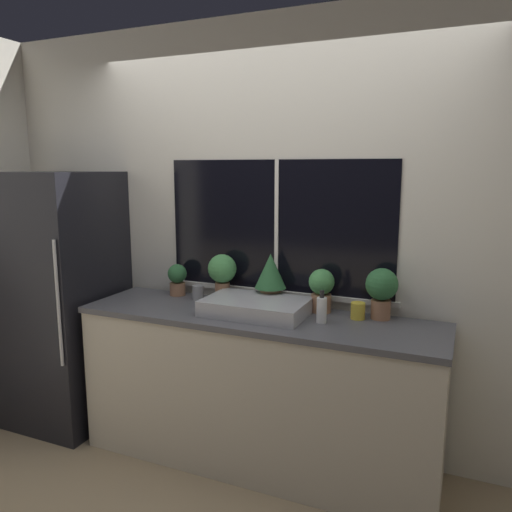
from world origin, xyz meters
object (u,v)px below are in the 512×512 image
at_px(potted_plant_center, 271,276).
at_px(mug_yellow, 358,311).
at_px(soap_bottle, 322,309).
at_px(potted_plant_left, 222,272).
at_px(mug_grey, 198,293).
at_px(potted_plant_right, 321,288).
at_px(sink, 256,306).
at_px(potted_plant_far_left, 177,278).
at_px(refrigerator, 64,299).
at_px(potted_plant_far_right, 382,289).

height_order(potted_plant_center, mug_yellow, potted_plant_center).
bearing_deg(soap_bottle, potted_plant_left, 164.15).
xyz_separation_m(mug_grey, mug_yellow, (1.04, -0.00, -0.00)).
bearing_deg(potted_plant_right, potted_plant_center, -180.00).
distance_m(sink, potted_plant_left, 0.40).
bearing_deg(potted_plant_far_left, soap_bottle, -10.93).
distance_m(refrigerator, mug_yellow, 2.03).
relative_size(potted_plant_far_left, soap_bottle, 1.16).
bearing_deg(mug_grey, sink, -16.65).
height_order(refrigerator, potted_plant_far_right, refrigerator).
distance_m(mug_grey, mug_yellow, 1.04).
relative_size(potted_plant_center, mug_grey, 3.45).
bearing_deg(soap_bottle, potted_plant_far_left, 169.07).
height_order(sink, soap_bottle, sink).
height_order(sink, potted_plant_far_right, potted_plant_far_right).
height_order(refrigerator, sink, refrigerator).
bearing_deg(refrigerator, mug_grey, 10.26).
xyz_separation_m(refrigerator, potted_plant_center, (1.47, 0.23, 0.25)).
xyz_separation_m(potted_plant_left, potted_plant_right, (0.66, 0.00, -0.04)).
xyz_separation_m(refrigerator, potted_plant_far_left, (0.79, 0.23, 0.17)).
distance_m(sink, mug_grey, 0.49).
relative_size(sink, potted_plant_right, 2.30).
distance_m(potted_plant_far_left, mug_grey, 0.21).
xyz_separation_m(potted_plant_center, potted_plant_right, (0.32, 0.00, -0.05)).
relative_size(potted_plant_right, mug_yellow, 2.73).
bearing_deg(potted_plant_far_left, mug_yellow, -2.56).
distance_m(potted_plant_center, soap_bottle, 0.45).
xyz_separation_m(potted_plant_far_left, potted_plant_far_right, (1.35, 0.00, 0.06)).
distance_m(soap_bottle, mug_yellow, 0.23).
bearing_deg(soap_bottle, potted_plant_right, 106.68).
xyz_separation_m(potted_plant_left, mug_yellow, (0.89, -0.06, -0.14)).
height_order(refrigerator, potted_plant_center, refrigerator).
bearing_deg(potted_plant_left, potted_plant_right, 0.00).
height_order(sink, potted_plant_far_left, sink).
xyz_separation_m(potted_plant_left, soap_bottle, (0.72, -0.21, -0.11)).
relative_size(potted_plant_left, potted_plant_right, 1.16).
bearing_deg(potted_plant_far_right, sink, -164.20).
bearing_deg(potted_plant_left, soap_bottle, -15.85).
bearing_deg(sink, potted_plant_right, 29.89).
height_order(refrigerator, soap_bottle, refrigerator).
bearing_deg(mug_yellow, sink, -166.23).
bearing_deg(potted_plant_left, refrigerator, -168.40).
distance_m(sink, mug_yellow, 0.59).
height_order(sink, mug_yellow, sink).
xyz_separation_m(refrigerator, mug_yellow, (2.02, 0.18, 0.10)).
height_order(potted_plant_far_left, mug_yellow, potted_plant_far_left).
distance_m(refrigerator, sink, 1.45).
relative_size(potted_plant_far_left, mug_yellow, 2.23).
xyz_separation_m(potted_plant_center, mug_yellow, (0.55, -0.06, -0.14)).
relative_size(sink, potted_plant_left, 1.98).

